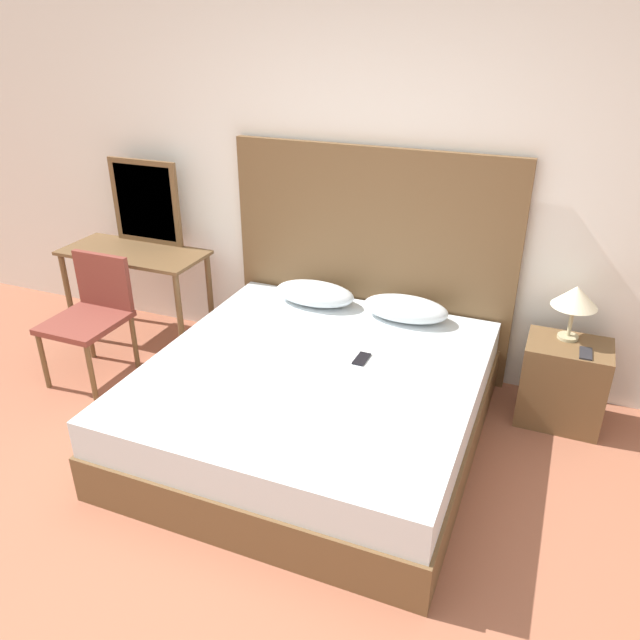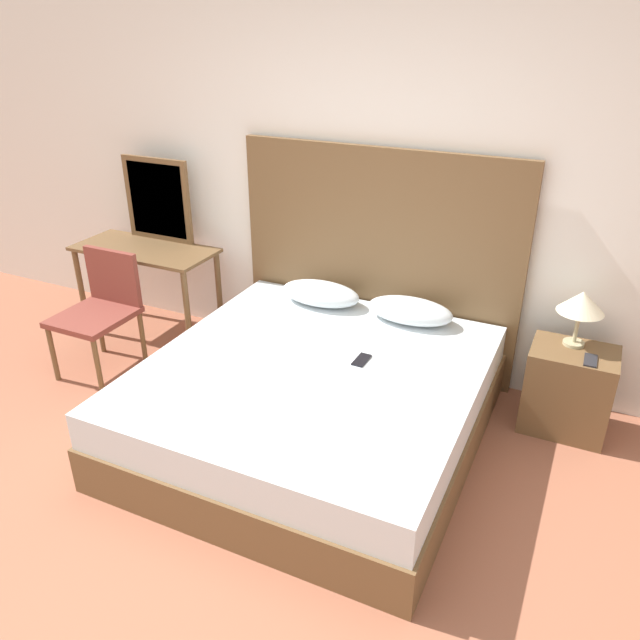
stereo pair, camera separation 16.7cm
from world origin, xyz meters
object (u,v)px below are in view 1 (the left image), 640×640
(chair, at_px, (92,310))
(nightstand, at_px, (563,383))
(bed, at_px, (314,402))
(vanity_desk, at_px, (135,266))
(phone_on_bed, at_px, (362,359))
(table_lamp, at_px, (575,298))
(phone_on_nightstand, at_px, (586,353))

(chair, bearing_deg, nightstand, 11.32)
(bed, distance_m, vanity_desk, 1.90)
(bed, relative_size, phone_on_bed, 13.05)
(bed, distance_m, table_lamp, 1.66)
(bed, xyz_separation_m, phone_on_nightstand, (1.44, 0.65, 0.30))
(chair, bearing_deg, phone_on_nightstand, 9.39)
(vanity_desk, bearing_deg, phone_on_nightstand, -0.49)
(bed, bearing_deg, vanity_desk, 158.77)
(bed, relative_size, nightstand, 3.66)
(phone_on_bed, xyz_separation_m, chair, (-1.93, -0.05, -0.01))
(nightstand, bearing_deg, phone_on_nightstand, -47.05)
(phone_on_nightstand, bearing_deg, chair, -170.61)
(bed, relative_size, table_lamp, 5.76)
(bed, xyz_separation_m, vanity_desk, (-1.74, 0.68, 0.36))
(phone_on_bed, distance_m, vanity_desk, 2.04)
(phone_on_bed, bearing_deg, bed, -142.90)
(chair, bearing_deg, bed, -4.38)
(table_lamp, bearing_deg, chair, -167.26)
(bed, bearing_deg, phone_on_nightstand, 24.30)
(bed, height_order, chair, chair)
(bed, bearing_deg, nightstand, 28.74)
(phone_on_bed, relative_size, phone_on_nightstand, 1.00)
(vanity_desk, height_order, chair, chair)
(table_lamp, relative_size, phone_on_nightstand, 2.27)
(bed, height_order, nightstand, nightstand)
(nightstand, distance_m, chair, 3.12)
(phone_on_bed, height_order, phone_on_nightstand, phone_on_nightstand)
(phone_on_nightstand, bearing_deg, nightstand, 132.95)
(phone_on_bed, distance_m, nightstand, 1.28)
(table_lamp, relative_size, chair, 0.41)
(vanity_desk, bearing_deg, bed, -21.23)
(nightstand, relative_size, table_lamp, 1.57)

